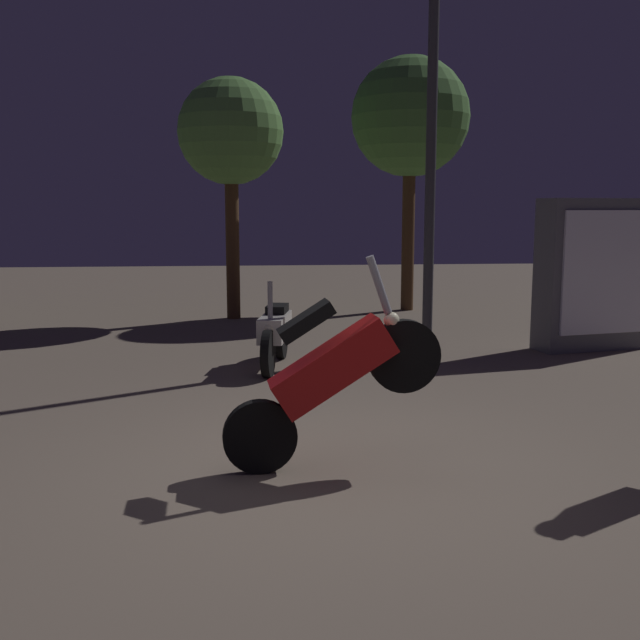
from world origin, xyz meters
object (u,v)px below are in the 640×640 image
at_px(motorcycle_white_parked_left, 275,332).
at_px(kiosk_billboard, 593,274).
at_px(motorcycle_red_foreground, 332,374).
at_px(streetlamp_near, 432,97).

height_order(motorcycle_white_parked_left, kiosk_billboard, kiosk_billboard).
bearing_deg(motorcycle_red_foreground, streetlamp_near, 64.74).
bearing_deg(streetlamp_near, motorcycle_white_parked_left, -158.20).
xyz_separation_m(motorcycle_red_foreground, streetlamp_near, (1.83, 4.54, 2.68)).
distance_m(motorcycle_red_foreground, motorcycle_white_parked_left, 3.71).
relative_size(motorcycle_red_foreground, motorcycle_white_parked_left, 1.01).
xyz_separation_m(motorcycle_white_parked_left, streetlamp_near, (2.13, 0.85, 2.99)).
distance_m(motorcycle_red_foreground, kiosk_billboard, 6.13).
height_order(motorcycle_red_foreground, streetlamp_near, streetlamp_near).
relative_size(motorcycle_red_foreground, streetlamp_near, 0.30).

